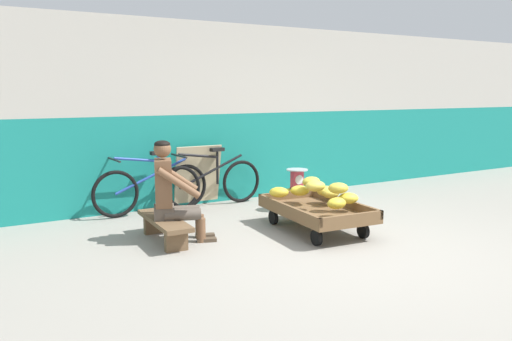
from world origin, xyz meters
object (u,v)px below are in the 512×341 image
(vendor_seated, at_px, (172,192))
(banana_cart, at_px, (316,211))
(weighing_scale, at_px, (297,179))
(shopping_bag, at_px, (324,205))
(plastic_crate, at_px, (297,200))
(bicycle_near_left, at_px, (152,188))
(sign_board, at_px, (198,176))
(low_bench, at_px, (164,224))
(bicycle_far_left, at_px, (211,183))

(vendor_seated, bearing_deg, banana_cart, -15.74)
(weighing_scale, xyz_separation_m, shopping_bag, (0.23, -0.32, -0.33))
(plastic_crate, relative_size, bicycle_near_left, 0.22)
(plastic_crate, relative_size, weighing_scale, 1.20)
(banana_cart, relative_size, sign_board, 1.69)
(sign_board, bearing_deg, banana_cart, -72.34)
(vendor_seated, height_order, sign_board, vendor_seated)
(low_bench, distance_m, vendor_seated, 0.38)
(bicycle_near_left, bearing_deg, vendor_seated, -100.03)
(low_bench, height_order, shopping_bag, low_bench)
(low_bench, xyz_separation_m, vendor_seated, (0.08, -0.03, 0.37))
(banana_cart, bearing_deg, low_bench, 164.09)
(low_bench, height_order, bicycle_far_left, bicycle_far_left)
(sign_board, height_order, shopping_bag, sign_board)
(banana_cart, relative_size, low_bench, 1.35)
(bicycle_near_left, xyz_separation_m, shopping_bag, (2.04, -1.21, -0.23))
(low_bench, bearing_deg, bicycle_far_left, 48.03)
(vendor_seated, distance_m, shopping_bag, 2.34)
(low_bench, xyz_separation_m, shopping_bag, (2.37, 0.18, -0.08))
(vendor_seated, xyz_separation_m, bicycle_far_left, (1.14, 1.39, -0.21))
(vendor_seated, bearing_deg, shopping_bag, 5.29)
(bicycle_near_left, height_order, bicycle_far_left, same)
(plastic_crate, xyz_separation_m, sign_board, (-1.05, 1.03, 0.29))
(shopping_bag, bearing_deg, sign_board, 133.55)
(weighing_scale, relative_size, bicycle_far_left, 0.18)
(bicycle_near_left, bearing_deg, shopping_bag, -30.65)
(weighing_scale, distance_m, bicycle_far_left, 1.26)
(banana_cart, xyz_separation_m, shopping_bag, (0.64, 0.68, -0.12))
(sign_board, bearing_deg, bicycle_near_left, -169.23)
(banana_cart, height_order, weighing_scale, weighing_scale)
(plastic_crate, distance_m, bicycle_far_left, 1.27)
(weighing_scale, distance_m, sign_board, 1.48)
(plastic_crate, height_order, shopping_bag, plastic_crate)
(bicycle_far_left, bearing_deg, low_bench, -131.97)
(bicycle_far_left, distance_m, sign_board, 0.24)
(banana_cart, distance_m, plastic_crate, 1.08)
(weighing_scale, bearing_deg, sign_board, 135.60)
(plastic_crate, bearing_deg, vendor_seated, -165.51)
(vendor_seated, xyz_separation_m, shopping_bag, (2.29, 0.21, -0.45))
(bicycle_far_left, relative_size, shopping_bag, 6.92)
(banana_cart, distance_m, bicycle_far_left, 1.93)
(weighing_scale, xyz_separation_m, bicycle_near_left, (-1.81, 0.89, -0.10))
(low_bench, height_order, sign_board, sign_board)
(plastic_crate, distance_m, bicycle_near_left, 2.02)
(bicycle_near_left, bearing_deg, plastic_crate, -26.16)
(vendor_seated, bearing_deg, plastic_crate, 14.49)
(vendor_seated, distance_m, sign_board, 1.86)
(low_bench, height_order, weighing_scale, weighing_scale)
(banana_cart, height_order, low_bench, banana_cart)
(vendor_seated, distance_m, bicycle_far_left, 1.81)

